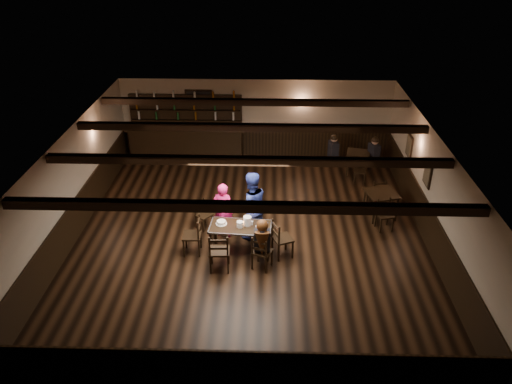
{
  "coord_description": "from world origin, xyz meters",
  "views": [
    {
      "loc": [
        0.48,
        -10.89,
        7.21
      ],
      "look_at": [
        0.14,
        0.2,
        1.17
      ],
      "focal_mm": 35.0,
      "sensor_mm": 36.0,
      "label": 1
    }
  ],
  "objects_px": {
    "chair_near_right": "(261,251)",
    "cake": "(221,223)",
    "man_blue": "(251,206)",
    "bar_counter": "(187,139)",
    "woman_pink": "(223,210)",
    "dining_table": "(240,229)",
    "chair_near_left": "(219,250)"
  },
  "relations": [
    {
      "from": "cake",
      "to": "bar_counter",
      "type": "bearing_deg",
      "value": 107.2
    },
    {
      "from": "chair_near_right",
      "to": "cake",
      "type": "xyz_separation_m",
      "value": [
        -0.97,
        0.76,
        0.27
      ]
    },
    {
      "from": "cake",
      "to": "chair_near_right",
      "type": "bearing_deg",
      "value": -38.08
    },
    {
      "from": "chair_near_left",
      "to": "man_blue",
      "type": "height_order",
      "value": "man_blue"
    },
    {
      "from": "dining_table",
      "to": "woman_pink",
      "type": "height_order",
      "value": "woman_pink"
    },
    {
      "from": "dining_table",
      "to": "chair_near_left",
      "type": "bearing_deg",
      "value": -120.0
    },
    {
      "from": "woman_pink",
      "to": "cake",
      "type": "relative_size",
      "value": 5.5
    },
    {
      "from": "cake",
      "to": "man_blue",
      "type": "bearing_deg",
      "value": 41.48
    },
    {
      "from": "chair_near_right",
      "to": "bar_counter",
      "type": "height_order",
      "value": "bar_counter"
    },
    {
      "from": "cake",
      "to": "chair_near_left",
      "type": "bearing_deg",
      "value": -88.77
    },
    {
      "from": "chair_near_right",
      "to": "woman_pink",
      "type": "bearing_deg",
      "value": 124.86
    },
    {
      "from": "man_blue",
      "to": "bar_counter",
      "type": "relative_size",
      "value": 0.46
    },
    {
      "from": "bar_counter",
      "to": "woman_pink",
      "type": "bearing_deg",
      "value": -70.74
    },
    {
      "from": "dining_table",
      "to": "bar_counter",
      "type": "distance_m",
      "value": 5.89
    },
    {
      "from": "dining_table",
      "to": "cake",
      "type": "bearing_deg",
      "value": 170.12
    },
    {
      "from": "cake",
      "to": "woman_pink",
      "type": "bearing_deg",
      "value": 90.97
    },
    {
      "from": "man_blue",
      "to": "bar_counter",
      "type": "bearing_deg",
      "value": -84.18
    },
    {
      "from": "dining_table",
      "to": "bar_counter",
      "type": "relative_size",
      "value": 0.39
    },
    {
      "from": "woman_pink",
      "to": "bar_counter",
      "type": "relative_size",
      "value": 0.38
    },
    {
      "from": "dining_table",
      "to": "chair_near_right",
      "type": "xyz_separation_m",
      "value": [
        0.51,
        -0.68,
        -0.15
      ]
    },
    {
      "from": "cake",
      "to": "bar_counter",
      "type": "height_order",
      "value": "bar_counter"
    },
    {
      "from": "dining_table",
      "to": "chair_near_left",
      "type": "relative_size",
      "value": 1.53
    },
    {
      "from": "dining_table",
      "to": "chair_near_left",
      "type": "distance_m",
      "value": 0.9
    },
    {
      "from": "chair_near_right",
      "to": "cake",
      "type": "height_order",
      "value": "chair_near_right"
    },
    {
      "from": "chair_near_right",
      "to": "man_blue",
      "type": "distance_m",
      "value": 1.46
    },
    {
      "from": "dining_table",
      "to": "cake",
      "type": "distance_m",
      "value": 0.49
    },
    {
      "from": "chair_near_right",
      "to": "cake",
      "type": "distance_m",
      "value": 1.27
    },
    {
      "from": "chair_near_right",
      "to": "man_blue",
      "type": "xyz_separation_m",
      "value": [
        -0.28,
        1.37,
        0.4
      ]
    },
    {
      "from": "man_blue",
      "to": "cake",
      "type": "relative_size",
      "value": 6.68
    },
    {
      "from": "chair_near_left",
      "to": "bar_counter",
      "type": "height_order",
      "value": "bar_counter"
    },
    {
      "from": "chair_near_left",
      "to": "woman_pink",
      "type": "xyz_separation_m",
      "value": [
        -0.03,
        1.51,
        0.17
      ]
    },
    {
      "from": "chair_near_right",
      "to": "woman_pink",
      "type": "height_order",
      "value": "woman_pink"
    }
  ]
}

